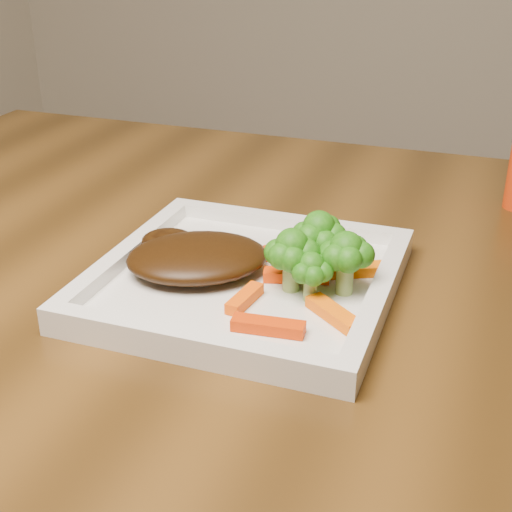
% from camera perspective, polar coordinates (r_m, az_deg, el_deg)
% --- Properties ---
extents(plate, '(0.27, 0.27, 0.01)m').
position_cam_1_polar(plate, '(0.67, -0.80, -2.25)').
color(plate, white).
rests_on(plate, dining_table).
extents(steak, '(0.17, 0.16, 0.03)m').
position_cam_1_polar(steak, '(0.68, -4.72, -0.10)').
color(steak, '#331C07').
rests_on(steak, plate).
extents(broccoli_0, '(0.07, 0.07, 0.07)m').
position_cam_1_polar(broccoli_0, '(0.67, 5.02, 1.42)').
color(broccoli_0, '#257513').
rests_on(broccoli_0, plate).
extents(broccoli_1, '(0.06, 0.06, 0.06)m').
position_cam_1_polar(broccoli_1, '(0.63, 7.18, -0.36)').
color(broccoli_1, '#2A6C12').
rests_on(broccoli_1, plate).
extents(broccoli_2, '(0.05, 0.05, 0.06)m').
position_cam_1_polar(broccoli_2, '(0.62, 4.43, -1.14)').
color(broccoli_2, '#266911').
rests_on(broccoli_2, plate).
extents(broccoli_3, '(0.07, 0.07, 0.06)m').
position_cam_1_polar(broccoli_3, '(0.64, 2.86, -0.24)').
color(broccoli_3, '#2C6611').
rests_on(broccoli_3, plate).
extents(carrot_0, '(0.06, 0.02, 0.01)m').
position_cam_1_polar(carrot_0, '(0.58, 0.98, -5.62)').
color(carrot_0, red).
rests_on(carrot_0, plate).
extents(carrot_1, '(0.06, 0.05, 0.01)m').
position_cam_1_polar(carrot_1, '(0.61, 6.22, -4.60)').
color(carrot_1, '#FD6604').
rests_on(carrot_1, plate).
extents(carrot_2, '(0.02, 0.05, 0.01)m').
position_cam_1_polar(carrot_2, '(0.62, -0.92, -3.42)').
color(carrot_2, '#FF5204').
rests_on(carrot_2, plate).
extents(carrot_3, '(0.06, 0.04, 0.01)m').
position_cam_1_polar(carrot_3, '(0.68, 8.38, -1.07)').
color(carrot_3, orange).
rests_on(carrot_3, plate).
extents(carrot_4, '(0.05, 0.06, 0.01)m').
position_cam_1_polar(carrot_4, '(0.71, 1.58, 0.41)').
color(carrot_4, red).
rests_on(carrot_4, plate).
extents(carrot_6, '(0.06, 0.03, 0.01)m').
position_cam_1_polar(carrot_6, '(0.66, 3.23, -1.56)').
color(carrot_6, '#FC3E04').
rests_on(carrot_6, plate).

